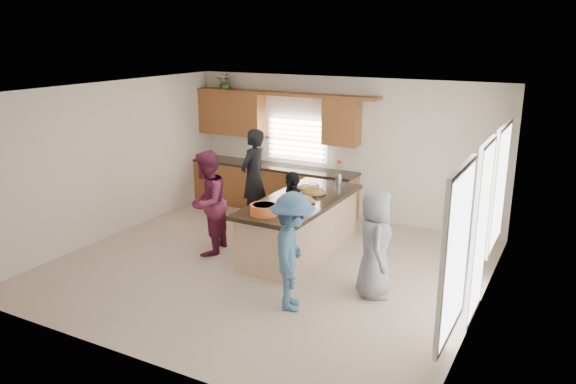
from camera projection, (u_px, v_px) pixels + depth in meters
The scene contains 18 objects.
floor at pixel (267, 266), 9.02m from camera, with size 6.50×6.50×0.00m, color #C2A990.
room_shell at pixel (266, 150), 8.50m from camera, with size 6.52×6.02×2.81m.
back_cabinetry at pixel (272, 167), 11.75m from camera, with size 4.08×0.66×2.46m.
right_wall_glazing at pixel (481, 220), 7.07m from camera, with size 0.06×4.00×2.25m.
island at pixel (300, 227), 9.48m from camera, with size 1.17×2.71×0.95m.
platter_front at pixel (301, 201), 9.14m from camera, with size 0.47×0.47×0.19m.
platter_mid at pixel (313, 193), 9.61m from camera, with size 0.45×0.45×0.18m.
platter_back at pixel (305, 188), 9.90m from camera, with size 0.31×0.31×0.13m.
salad_bowl at pixel (264, 209), 8.52m from camera, with size 0.43×0.43×0.16m.
clear_cup at pixel (295, 215), 8.37m from camera, with size 0.07×0.07×0.09m, color white.
plate_stack at pixel (313, 185), 10.07m from camera, with size 0.20×0.20×0.05m, color #AF82BE.
flower_vase at pixel (339, 171), 10.21m from camera, with size 0.14×0.14×0.44m.
potted_plant at pixel (225, 82), 11.89m from camera, with size 0.35×0.31×0.39m, color #3B692A.
woman_left_back at pixel (254, 177), 10.84m from camera, with size 0.68×0.45×1.86m, color black.
woman_left_mid at pixel (207, 203), 9.35m from camera, with size 0.86×0.67×1.77m, color maroon.
woman_left_front at pixel (292, 214), 9.29m from camera, with size 0.85×0.35×1.45m, color black.
woman_right_back at pixel (293, 252), 7.46m from camera, with size 1.05×0.60×1.63m, color #3B6082.
woman_right_front at pixel (375, 244), 7.84m from camera, with size 0.76×0.50×1.56m, color slate.
Camera 1 is at (4.25, -7.19, 3.63)m, focal length 35.00 mm.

